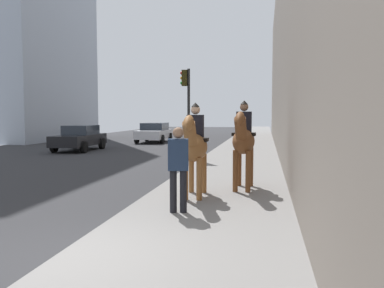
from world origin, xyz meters
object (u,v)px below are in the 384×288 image
object	(u,v)px
mounted_horse_far	(243,140)
traffic_light_near_curb	(187,100)
car_near_lane	(80,138)
car_mid_lane	(154,132)
pedestrian_greeting	(178,164)
mounted_horse_near	(195,146)

from	to	relation	value
mounted_horse_far	traffic_light_near_curb	world-z (taller)	traffic_light_near_curb
car_near_lane	traffic_light_near_curb	xyz separation A→B (m)	(-3.82, -7.01, 1.98)
car_mid_lane	traffic_light_near_curb	size ratio (longest dim) A/B	1.13
pedestrian_greeting	car_mid_lane	xyz separation A→B (m)	(21.02, 6.44, -0.33)
traffic_light_near_curb	mounted_horse_near	bearing A→B (deg)	-167.58
mounted_horse_near	car_mid_lane	size ratio (longest dim) A/B	0.49
mounted_horse_far	car_mid_lane	world-z (taller)	mounted_horse_far
car_mid_lane	traffic_light_near_curb	world-z (taller)	traffic_light_near_curb
car_near_lane	traffic_light_near_curb	bearing A→B (deg)	59.31
car_near_lane	pedestrian_greeting	bearing A→B (deg)	30.67
mounted_horse_near	car_near_lane	world-z (taller)	mounted_horse_near
mounted_horse_near	pedestrian_greeting	distance (m)	1.58
pedestrian_greeting	car_near_lane	xyz separation A→B (m)	(13.61, 8.77, -0.36)
mounted_horse_near	traffic_light_near_curb	size ratio (longest dim) A/B	0.55
pedestrian_greeting	traffic_light_near_curb	bearing A→B (deg)	-1.14
mounted_horse_near	pedestrian_greeting	size ratio (longest dim) A/B	1.31
car_mid_lane	traffic_light_near_curb	distance (m)	12.32
mounted_horse_near	mounted_horse_far	size ratio (longest dim) A/B	0.96
mounted_horse_far	traffic_light_near_curb	size ratio (longest dim) A/B	0.57
mounted_horse_far	car_mid_lane	xyz separation A→B (m)	(18.30, 7.57, -0.65)
car_near_lane	car_mid_lane	distance (m)	7.77
pedestrian_greeting	traffic_light_near_curb	world-z (taller)	traffic_light_near_curb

